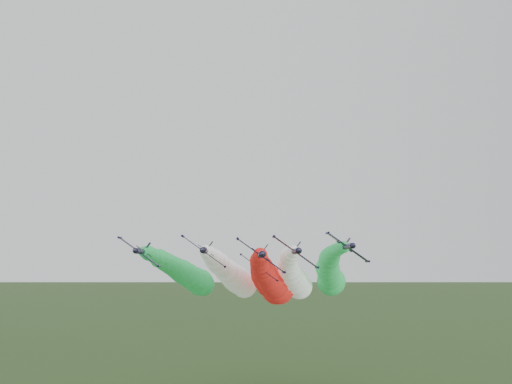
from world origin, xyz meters
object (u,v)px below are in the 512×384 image
jet_inner_left (233,276)px  jet_trail (268,284)px  jet_lead (272,281)px  jet_outer_right (330,272)px  jet_inner_right (294,277)px  jet_outer_left (187,275)px

jet_inner_left → jet_trail: 19.52m
jet_lead → jet_outer_right: 21.62m
jet_lead → jet_inner_right: (6.40, 5.27, 0.89)m
jet_lead → jet_trail: bearing=88.8°
jet_inner_right → jet_outer_left: 31.12m
jet_trail → jet_inner_left: bearing=-124.2°
jet_inner_left → jet_outer_right: (27.96, 5.62, 0.92)m
jet_outer_right → jet_outer_left: bearing=178.5°
jet_inner_right → jet_trail: (-5.94, 17.46, -2.81)m
jet_inner_left → jet_trail: bearing=55.8°
jet_outer_left → jet_trail: size_ratio=0.99×
jet_inner_left → jet_outer_right: size_ratio=0.99×
jet_outer_left → jet_inner_left: bearing=-26.8°
jet_outer_right → jet_trail: (-17.11, 10.31, -3.99)m
jet_inner_right → jet_outer_left: jet_outer_left is taller
jet_outer_left → jet_trail: (24.08, 9.24, -3.19)m
jet_inner_left → jet_outer_left: (-13.23, 6.69, 0.12)m
jet_outer_right → jet_lead: bearing=-144.7°
jet_lead → jet_inner_left: (-10.39, 6.80, 1.15)m
jet_inner_right → jet_outer_left: (-30.02, 8.22, 0.38)m
jet_lead → jet_inner_left: 12.47m
jet_trail → jet_outer_left: bearing=-159.0°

